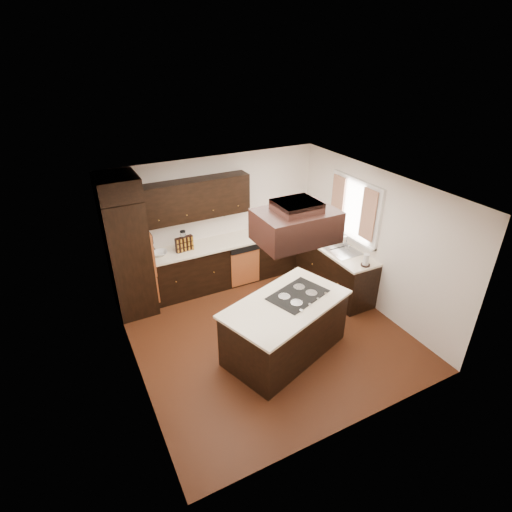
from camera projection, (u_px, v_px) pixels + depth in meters
name	position (u px, v px, depth m)	size (l,w,h in m)	color
floor	(267.00, 333.00, 6.70)	(4.20, 4.20, 0.02)	#5C2C15
ceiling	(269.00, 189.00, 5.50)	(4.20, 4.20, 0.02)	silver
wall_back	(216.00, 220.00, 7.75)	(4.20, 0.02, 2.50)	white
wall_front	(359.00, 353.00, 4.45)	(4.20, 0.02, 2.50)	white
wall_left	(128.00, 305.00, 5.25)	(0.02, 4.20, 2.50)	white
wall_right	(374.00, 240.00, 6.95)	(0.02, 4.20, 2.50)	white
oven_column	(129.00, 257.00, 6.81)	(0.65, 0.75, 2.12)	black
wall_oven_face	(149.00, 250.00, 6.92)	(0.05, 0.62, 0.78)	#BD602F
base_cabinets_back	(225.00, 263.00, 7.91)	(2.93, 0.60, 0.88)	black
base_cabinets_right	(325.00, 262.00, 7.92)	(0.60, 2.40, 0.88)	black
countertop_back	(225.00, 242.00, 7.68)	(2.93, 0.63, 0.04)	#FFEED0
countertop_right	(326.00, 242.00, 7.69)	(0.63, 2.40, 0.04)	#FFEED0
upper_cabinets	(196.00, 199.00, 7.17)	(2.00, 0.34, 0.72)	black
dishwasher_front	(245.00, 268.00, 7.82)	(0.60, 0.05, 0.72)	#BD602F
window_frame	(354.00, 209.00, 7.18)	(0.06, 1.32, 1.12)	white
window_pane	(356.00, 209.00, 7.19)	(0.00, 1.20, 1.00)	white
curtain_left	(368.00, 215.00, 6.80)	(0.02, 0.34, 0.90)	beige
curtain_right	(338.00, 200.00, 7.46)	(0.02, 0.34, 0.90)	beige
sink_rim	(338.00, 248.00, 7.41)	(0.52, 0.84, 0.01)	silver
island	(285.00, 329.00, 6.10)	(1.84, 1.00, 0.88)	black
island_top	(286.00, 304.00, 5.88)	(1.91, 1.07, 0.04)	#FFEED0
cooktop	(298.00, 295.00, 6.04)	(0.87, 0.58, 0.01)	black
range_hood	(296.00, 226.00, 5.28)	(1.05, 0.72, 0.42)	black
hood_duct	(297.00, 206.00, 5.15)	(0.55, 0.50, 0.13)	black
blender_base	(184.00, 247.00, 7.33)	(0.15, 0.15, 0.10)	silver
blender_pitcher	(183.00, 239.00, 7.24)	(0.13, 0.13, 0.26)	silver
spice_rack	(184.00, 244.00, 7.26)	(0.33, 0.08, 0.28)	black
mixing_bowl	(159.00, 253.00, 7.16)	(0.28, 0.28, 0.07)	white
soap_bottle	(326.00, 235.00, 7.69)	(0.09, 0.09, 0.20)	white
paper_towel	(366.00, 260.00, 6.78)	(0.10, 0.10, 0.22)	white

